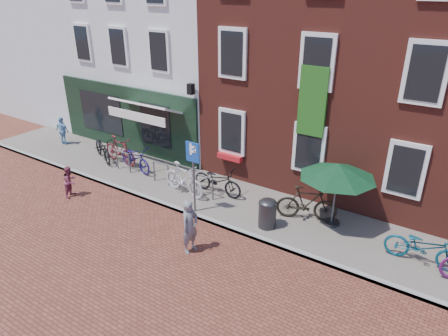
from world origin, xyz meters
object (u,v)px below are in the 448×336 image
Objects in this scene: cafe_person at (63,131)px; bicycle_5 at (307,203)px; parasol at (338,168)px; bicycle_3 at (184,179)px; parking_sign at (193,165)px; boy at (70,181)px; bicycle_0 at (103,148)px; bicycle_4 at (218,180)px; bicycle_1 at (120,150)px; woman at (190,227)px; bicycle_6 at (424,247)px; bicycle_2 at (135,158)px; litter_bin at (267,212)px.

cafe_person is 12.04m from bicycle_5.
parasol is 1.21× the size of bicycle_3.
parking_sign is 2.12× the size of boy.
cafe_person is at bearing 110.93° from bicycle_0.
cafe_person is 2.97m from bicycle_0.
bicycle_0 is 9.10m from bicycle_5.
bicycle_4 is at bearing -47.77° from bicycle_3.
bicycle_1 and bicycle_5 have the same top height.
woman is 1.22× the size of cafe_person.
bicycle_1 is at bearing -8.56° from boy.
bicycle_1 is (-6.09, 3.12, -0.13)m from woman.
bicycle_1 is 11.67m from bicycle_6.
woman is 10.43m from cafe_person.
woman is 3.30m from bicycle_3.
bicycle_5 is at bearing -75.29° from bicycle_2.
parasol reaches higher than bicycle_6.
bicycle_3 is at bearing 45.46° from woman.
bicycle_6 is at bearing -64.99° from bicycle_0.
bicycle_0 and bicycle_4 have the same top height.
parasol is 1.76× the size of cafe_person.
litter_bin is at bearing -110.64° from bicycle_4.
litter_bin is at bearing 170.83° from cafe_person.
bicycle_5 is (3.31, 0.11, 0.06)m from bicycle_4.
boy is 0.58× the size of bicycle_6.
bicycle_1 reaches higher than bicycle_4.
bicycle_1 is 1.02m from bicycle_2.
bicycle_0 is 1.00× the size of bicycle_2.
bicycle_3 is (7.73, -0.74, -0.08)m from cafe_person.
cafe_person is at bearing 36.84° from boy.
bicycle_1 is at bearing 95.02° from bicycle_2.
bicycle_1 is (3.83, -0.08, -0.08)m from cafe_person.
bicycle_3 is at bearing -169.39° from parasol.
boy is 0.60× the size of bicycle_3.
parking_sign is 1.27× the size of bicycle_5.
bicycle_0 is at bearing 93.16° from bicycle_3.
bicycle_4 is (1.01, 0.65, -0.06)m from bicycle_3.
bicycle_2 is 2.93m from bicycle_3.
woman is 6.26m from bicycle_6.
boy is at bearing 100.83° from bicycle_6.
bicycle_5 is (12.04, 0.02, -0.08)m from cafe_person.
bicycle_3 is at bearing 90.55° from bicycle_6.
parking_sign is at bearing 166.29° from cafe_person.
cafe_person reaches higher than bicycle_6.
boy is 0.58× the size of bicycle_0.
woman reaches higher than bicycle_0.
parasol reaches higher than bicycle_2.
litter_bin is 0.44× the size of parasol.
bicycle_0 is 4.80m from bicycle_3.
bicycle_0 is at bearing 106.56° from bicycle_1.
parking_sign is at bearing -116.92° from bicycle_3.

